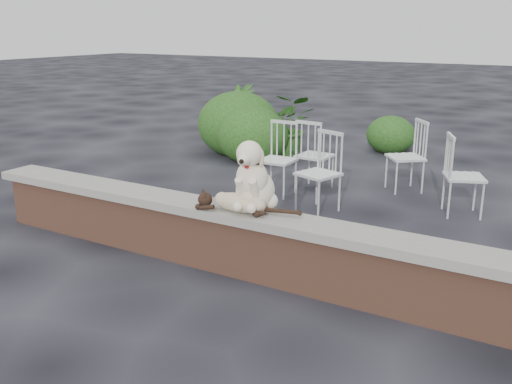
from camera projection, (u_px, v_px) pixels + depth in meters
The scene contains 13 objects.
ground at pixel (253, 275), 5.06m from camera, with size 60.00×60.00×0.00m, color black.
brick_wall at pixel (253, 248), 4.99m from camera, with size 6.00×0.30×0.50m, color brown.
capstone at pixel (253, 217), 4.91m from camera, with size 6.20×0.40×0.08m, color slate.
dog at pixel (255, 173), 4.91m from camera, with size 0.42×0.55×0.64m, color beige, non-canonical shape.
cat at pixel (238, 201), 4.89m from camera, with size 1.10×0.26×0.19m, color tan, non-canonical shape.
chair_a at pixel (277, 159), 7.33m from camera, with size 0.56×0.56×0.94m, color silver, non-canonical shape.
chair_e at pixel (464, 175), 6.53m from camera, with size 0.56×0.56×0.94m, color silver, non-canonical shape.
chair_d at pixel (406, 156), 7.50m from camera, with size 0.56×0.56×0.94m, color silver, non-canonical shape.
chair_b at pixel (318, 172), 6.66m from camera, with size 0.56×0.56×0.94m, color silver, non-canonical shape.
chair_c at pixel (315, 154), 7.58m from camera, with size 0.56×0.56×0.94m, color silver, non-canonical shape.
potted_plant_a at pixel (288, 126), 9.30m from camera, with size 0.96×0.84×1.07m, color #113E12.
potted_plant_b at pixel (238, 118), 9.82m from camera, with size 0.65×0.65×1.16m, color #113E12.
shrubbery at pixel (261, 129), 9.52m from camera, with size 3.33×2.73×1.12m.
Camera 1 is at (2.38, -3.99, 2.13)m, focal length 40.06 mm.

